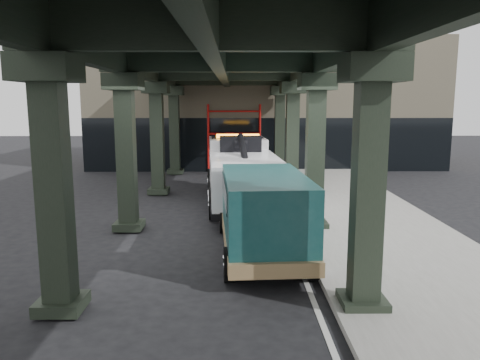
{
  "coord_description": "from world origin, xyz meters",
  "views": [
    {
      "loc": [
        0.05,
        -12.79,
        4.14
      ],
      "look_at": [
        0.21,
        1.78,
        1.7
      ],
      "focal_mm": 35.0,
      "sensor_mm": 36.0,
      "label": 1
    }
  ],
  "objects": [
    {
      "name": "viaduct",
      "position": [
        -0.4,
        2.0,
        5.46
      ],
      "size": [
        7.4,
        32.0,
        6.4
      ],
      "color": "black",
      "rests_on": "ground"
    },
    {
      "name": "tow_truck",
      "position": [
        0.29,
        5.83,
        1.41
      ],
      "size": [
        3.05,
        8.96,
        2.89
      ],
      "rotation": [
        0.0,
        0.0,
        0.06
      ],
      "color": "black",
      "rests_on": "ground"
    },
    {
      "name": "towed_van",
      "position": [
        0.8,
        -0.57,
        1.23
      ],
      "size": [
        2.52,
        5.73,
        2.28
      ],
      "rotation": [
        0.0,
        0.0,
        0.06
      ],
      "color": "#124242",
      "rests_on": "ground"
    },
    {
      "name": "ground",
      "position": [
        0.0,
        0.0,
        0.0
      ],
      "size": [
        90.0,
        90.0,
        0.0
      ],
      "primitive_type": "plane",
      "color": "black",
      "rests_on": "ground"
    },
    {
      "name": "scaffolding",
      "position": [
        0.0,
        14.64,
        2.11
      ],
      "size": [
        3.08,
        0.88,
        4.0
      ],
      "color": "red",
      "rests_on": "ground"
    },
    {
      "name": "building",
      "position": [
        2.0,
        20.0,
        4.0
      ],
      "size": [
        22.0,
        10.0,
        8.0
      ],
      "primitive_type": "cube",
      "color": "#C6B793",
      "rests_on": "ground"
    },
    {
      "name": "sidewalk",
      "position": [
        4.5,
        2.0,
        0.07
      ],
      "size": [
        5.0,
        40.0,
        0.15
      ],
      "primitive_type": "cube",
      "color": "gray",
      "rests_on": "ground"
    },
    {
      "name": "lane_stripe",
      "position": [
        1.7,
        2.0,
        0.01
      ],
      "size": [
        0.12,
        38.0,
        0.01
      ],
      "primitive_type": "cube",
      "color": "silver",
      "rests_on": "ground"
    }
  ]
}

